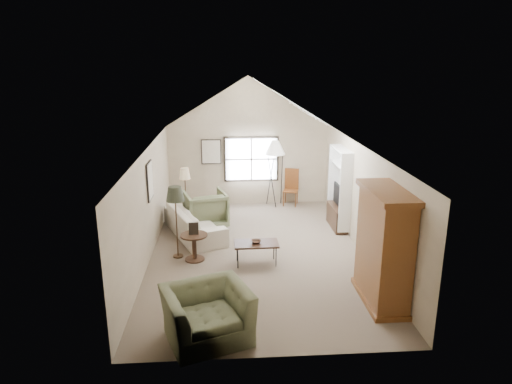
{
  "coord_description": "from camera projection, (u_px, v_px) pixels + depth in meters",
  "views": [
    {
      "loc": [
        -0.72,
        -10.05,
        4.41
      ],
      "look_at": [
        0.0,
        0.4,
        1.4
      ],
      "focal_mm": 32.0,
      "sensor_mm": 36.0,
      "label": 1
    }
  ],
  "objects": [
    {
      "name": "side_table",
      "position": [
        194.0,
        247.0,
        10.44
      ],
      "size": [
        0.81,
        0.81,
        0.62
      ],
      "primitive_type": "cylinder",
      "rotation": [
        0.0,
        0.0,
        0.38
      ],
      "color": "#392117",
      "rests_on": "ground"
    },
    {
      "name": "side_chair",
      "position": [
        291.0,
        188.0,
        14.38
      ],
      "size": [
        0.55,
        0.55,
        1.15
      ],
      "primitive_type": "cube",
      "rotation": [
        0.0,
        0.0,
        -0.29
      ],
      "color": "brown",
      "rests_on": "ground"
    },
    {
      "name": "wall_art",
      "position": [
        182.0,
        166.0,
        12.16
      ],
      "size": [
        1.97,
        3.71,
        0.88
      ],
      "color": "black",
      "rests_on": "room_shell"
    },
    {
      "name": "tv_alcove",
      "position": [
        339.0,
        187.0,
        12.27
      ],
      "size": [
        0.32,
        1.3,
        2.1
      ],
      "primitive_type": "cube",
      "color": "white",
      "rests_on": "ground"
    },
    {
      "name": "armchair_far",
      "position": [
        205.0,
        209.0,
        12.49
      ],
      "size": [
        1.33,
        1.35,
        1.0
      ],
      "primitive_type": "imported",
      "rotation": [
        0.0,
        0.0,
        3.41
      ],
      "color": "#646D4C",
      "rests_on": "ground"
    },
    {
      "name": "room_shell",
      "position": [
        257.0,
        118.0,
        10.01
      ],
      "size": [
        5.01,
        8.01,
        4.0
      ],
      "color": "#746253",
      "rests_on": "ground"
    },
    {
      "name": "tv_panel",
      "position": [
        338.0,
        195.0,
        12.33
      ],
      "size": [
        0.05,
        0.9,
        0.55
      ],
      "primitive_type": "cube",
      "color": "black",
      "rests_on": "media_console"
    },
    {
      "name": "dark_lamp",
      "position": [
        176.0,
        222.0,
        10.45
      ],
      "size": [
        0.54,
        0.54,
        1.74
      ],
      "primitive_type": null,
      "rotation": [
        0.0,
        0.0,
        0.38
      ],
      "color": "black",
      "rests_on": "ground"
    },
    {
      "name": "armchair_near",
      "position": [
        207.0,
        314.0,
        7.45
      ],
      "size": [
        1.66,
        1.56,
        0.87
      ],
      "primitive_type": "imported",
      "rotation": [
        0.0,
        0.0,
        0.35
      ],
      "color": "#606849",
      "rests_on": "ground"
    },
    {
      "name": "sofa",
      "position": [
        194.0,
        222.0,
        11.95
      ],
      "size": [
        1.83,
        2.67,
        0.73
      ],
      "primitive_type": "imported",
      "rotation": [
        0.0,
        0.0,
        1.95
      ],
      "color": "beige",
      "rests_on": "ground"
    },
    {
      "name": "media_console",
      "position": [
        337.0,
        217.0,
        12.51
      ],
      "size": [
        0.34,
        1.18,
        0.6
      ],
      "primitive_type": "cube",
      "color": "#382316",
      "rests_on": "ground"
    },
    {
      "name": "armoire",
      "position": [
        384.0,
        247.0,
        8.44
      ],
      "size": [
        0.6,
        1.5,
        2.2
      ],
      "primitive_type": "cube",
      "color": "brown",
      "rests_on": "ground"
    },
    {
      "name": "coffee_table",
      "position": [
        256.0,
        253.0,
        10.25
      ],
      "size": [
        1.0,
        0.56,
        0.5
      ],
      "primitive_type": "cube",
      "rotation": [
        0.0,
        0.0,
        0.01
      ],
      "color": "#391F17",
      "rests_on": "ground"
    },
    {
      "name": "window",
      "position": [
        251.0,
        159.0,
        14.3
      ],
      "size": [
        1.72,
        0.08,
        1.42
      ],
      "primitive_type": "cube",
      "color": "black",
      "rests_on": "room_shell"
    },
    {
      "name": "tan_lamp",
      "position": [
        186.0,
        194.0,
        12.97
      ],
      "size": [
        0.41,
        0.41,
        1.56
      ],
      "primitive_type": null,
      "rotation": [
        0.0,
        0.0,
        0.38
      ],
      "color": "tan",
      "rests_on": "ground"
    },
    {
      "name": "tripod_lamp",
      "position": [
        275.0,
        173.0,
        14.21
      ],
      "size": [
        0.75,
        0.75,
        2.11
      ],
      "primitive_type": null,
      "rotation": [
        0.0,
        0.0,
        0.27
      ],
      "color": "white",
      "rests_on": "ground"
    },
    {
      "name": "bowl",
      "position": [
        256.0,
        242.0,
        10.17
      ],
      "size": [
        0.24,
        0.24,
        0.06
      ],
      "primitive_type": "imported",
      "rotation": [
        0.0,
        0.0,
        0.01
      ],
      "color": "#3E2519",
      "rests_on": "coffee_table"
    },
    {
      "name": "skylight",
      "position": [
        308.0,
        113.0,
        10.96
      ],
      "size": [
        0.8,
        1.2,
        0.52
      ],
      "primitive_type": null,
      "color": "white",
      "rests_on": "room_shell"
    }
  ]
}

